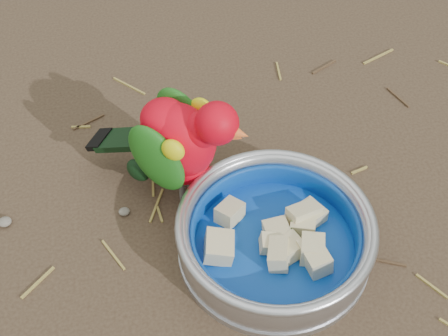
{
  "coord_description": "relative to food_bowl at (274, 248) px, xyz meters",
  "views": [
    {
      "loc": [
        -0.09,
        -0.34,
        0.66
      ],
      "look_at": [
        0.01,
        0.16,
        0.08
      ],
      "focal_mm": 50.0,
      "sensor_mm": 36.0,
      "label": 1
    }
  ],
  "objects": [
    {
      "name": "bowl_wall",
      "position": [
        0.0,
        0.0,
        0.03
      ],
      "size": [
        0.24,
        0.24,
        0.04
      ],
      "primitive_type": null,
      "color": "#B2B2BA",
      "rests_on": "food_bowl"
    },
    {
      "name": "fruit_wedges",
      "position": [
        -0.0,
        0.0,
        0.02
      ],
      "size": [
        0.14,
        0.14,
        0.03
      ],
      "primitive_type": null,
      "color": "beige",
      "rests_on": "food_bowl"
    },
    {
      "name": "ground_debris",
      "position": [
        -0.05,
        -0.03,
        -0.01
      ],
      "size": [
        0.9,
        0.8,
        0.01
      ],
      "primitive_type": null,
      "color": "olive",
      "rests_on": "ground"
    },
    {
      "name": "lory_parrot",
      "position": [
        -0.1,
        0.12,
        0.08
      ],
      "size": [
        0.23,
        0.2,
        0.17
      ],
      "primitive_type": null,
      "rotation": [
        0.0,
        0.0,
        -2.16
      ],
      "color": "red",
      "rests_on": "ground"
    },
    {
      "name": "food_bowl",
      "position": [
        0.0,
        0.0,
        0.0
      ],
      "size": [
        0.24,
        0.24,
        0.02
      ],
      "primitive_type": "cylinder",
      "color": "#B2B2BA",
      "rests_on": "ground"
    },
    {
      "name": "ground",
      "position": [
        -0.06,
        -0.08,
        -0.01
      ],
      "size": [
        60.0,
        60.0,
        0.0
      ],
      "primitive_type": "plane",
      "color": "#433224"
    }
  ]
}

